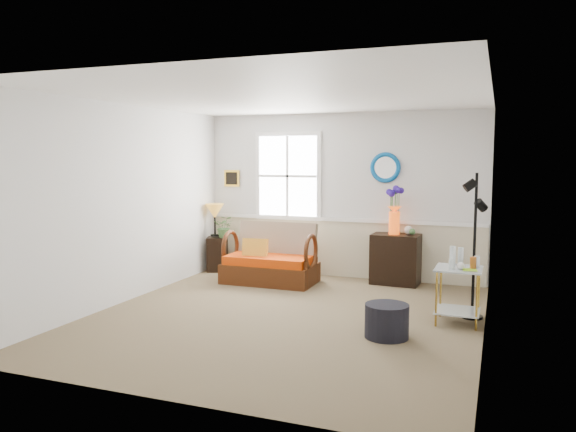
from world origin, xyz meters
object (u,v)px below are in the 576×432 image
(loveseat, at_px, (270,253))
(cabinet, at_px, (396,259))
(floor_lamp, at_px, (474,246))
(ottoman, at_px, (387,321))
(lamp_stand, at_px, (217,254))
(side_table, at_px, (458,296))

(loveseat, xyz_separation_m, cabinet, (1.81, 0.60, -0.07))
(floor_lamp, relative_size, ottoman, 3.70)
(lamp_stand, height_order, ottoman, lamp_stand)
(loveseat, distance_m, floor_lamp, 3.14)
(cabinet, distance_m, side_table, 2.07)
(lamp_stand, height_order, cabinet, cabinet)
(lamp_stand, distance_m, ottoman, 4.16)
(side_table, relative_size, floor_lamp, 0.38)
(cabinet, bearing_deg, lamp_stand, -175.56)
(lamp_stand, bearing_deg, floor_lamp, -18.62)
(lamp_stand, bearing_deg, cabinet, 1.93)
(loveseat, height_order, floor_lamp, floor_lamp)
(side_table, distance_m, floor_lamp, 0.63)
(lamp_stand, xyz_separation_m, side_table, (4.00, -1.69, 0.04))
(loveseat, xyz_separation_m, ottoman, (2.17, -1.99, -0.27))
(side_table, bearing_deg, floor_lamp, 62.92)
(ottoman, bearing_deg, cabinet, 97.98)
(cabinet, relative_size, side_table, 1.16)
(floor_lamp, bearing_deg, ottoman, -147.99)
(loveseat, bearing_deg, side_table, -23.16)
(lamp_stand, height_order, side_table, side_table)
(lamp_stand, distance_m, cabinet, 2.98)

